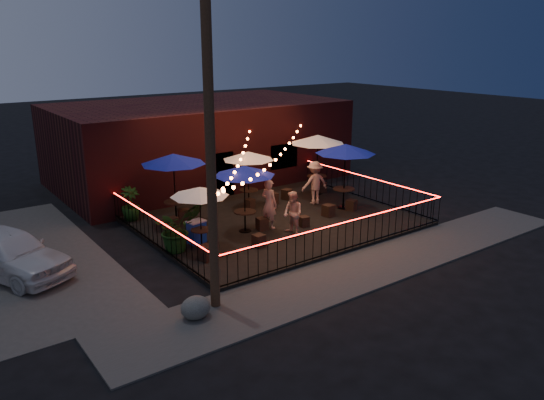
# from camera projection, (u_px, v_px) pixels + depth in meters

# --- Properties ---
(ground) EXTENTS (110.00, 110.00, 0.00)m
(ground) POSITION_uv_depth(u_px,v_px,m) (307.00, 238.00, 19.52)
(ground) COLOR black
(ground) RESTS_ON ground
(patio) EXTENTS (10.00, 8.00, 0.15)m
(patio) POSITION_uv_depth(u_px,v_px,m) (275.00, 222.00, 21.05)
(patio) COLOR black
(patio) RESTS_ON ground
(sidewalk) EXTENTS (18.00, 2.50, 0.05)m
(sidewalk) POSITION_uv_depth(u_px,v_px,m) (372.00, 266.00, 17.00)
(sidewalk) COLOR #3E3C39
(sidewalk) RESTS_ON ground
(brick_building) EXTENTS (14.00, 8.00, 4.00)m
(brick_building) POSITION_uv_depth(u_px,v_px,m) (199.00, 142.00, 27.24)
(brick_building) COLOR #390F11
(brick_building) RESTS_ON ground
(utility_pole) EXTENTS (0.26, 0.26, 8.00)m
(utility_pole) POSITION_uv_depth(u_px,v_px,m) (211.00, 164.00, 13.31)
(utility_pole) COLOR #372616
(utility_pole) RESTS_ON ground
(fence_front) EXTENTS (10.00, 0.04, 1.04)m
(fence_front) POSITION_uv_depth(u_px,v_px,m) (346.00, 236.00, 17.78)
(fence_front) COLOR black
(fence_front) RESTS_ON patio
(fence_left) EXTENTS (0.04, 8.00, 1.04)m
(fence_left) POSITION_uv_depth(u_px,v_px,m) (157.00, 233.00, 18.06)
(fence_left) COLOR black
(fence_left) RESTS_ON patio
(fence_right) EXTENTS (0.04, 8.00, 1.04)m
(fence_right) POSITION_uv_depth(u_px,v_px,m) (365.00, 188.00, 23.70)
(fence_right) COLOR black
(fence_right) RESTS_ON patio
(festoon_lights) EXTENTS (10.02, 8.72, 1.32)m
(festoon_lights) POSITION_uv_depth(u_px,v_px,m) (258.00, 166.00, 19.54)
(festoon_lights) COLOR orange
(festoon_lights) RESTS_ON ground
(cafe_table_0) EXTENTS (2.51, 2.51, 2.17)m
(cafe_table_0) POSITION_uv_depth(u_px,v_px,m) (200.00, 192.00, 17.60)
(cafe_table_0) COLOR black
(cafe_table_0) RESTS_ON patio
(cafe_table_1) EXTENTS (2.76, 2.76, 2.74)m
(cafe_table_1) POSITION_uv_depth(u_px,v_px,m) (173.00, 160.00, 20.02)
(cafe_table_1) COLOR black
(cafe_table_1) RESTS_ON patio
(cafe_table_2) EXTENTS (2.95, 2.95, 2.50)m
(cafe_table_2) POSITION_uv_depth(u_px,v_px,m) (244.00, 172.00, 19.12)
(cafe_table_2) COLOR black
(cafe_table_2) RESTS_ON patio
(cafe_table_3) EXTENTS (2.28, 2.28, 2.39)m
(cafe_table_3) POSITION_uv_depth(u_px,v_px,m) (248.00, 156.00, 22.12)
(cafe_table_3) COLOR black
(cafe_table_3) RESTS_ON patio
(cafe_table_4) EXTENTS (2.58, 2.58, 2.76)m
(cafe_table_4) POSITION_uv_depth(u_px,v_px,m) (345.00, 150.00, 21.81)
(cafe_table_4) COLOR black
(cafe_table_4) RESTS_ON patio
(cafe_table_5) EXTENTS (3.03, 3.03, 2.76)m
(cafe_table_5) POSITION_uv_depth(u_px,v_px,m) (318.00, 140.00, 23.91)
(cafe_table_5) COLOR black
(cafe_table_5) RESTS_ON patio
(bistro_chair_0) EXTENTS (0.52, 0.52, 0.49)m
(bistro_chair_0) POSITION_uv_depth(u_px,v_px,m) (206.00, 253.00, 17.10)
(bistro_chair_0) COLOR black
(bistro_chair_0) RESTS_ON patio
(bistro_chair_1) EXTENTS (0.40, 0.40, 0.44)m
(bistro_chair_1) POSITION_uv_depth(u_px,v_px,m) (259.00, 241.00, 18.22)
(bistro_chair_1) COLOR black
(bistro_chair_1) RESTS_ON patio
(bistro_chair_2) EXTENTS (0.41, 0.41, 0.43)m
(bistro_chair_2) POSITION_uv_depth(u_px,v_px,m) (173.00, 223.00, 20.02)
(bistro_chair_2) COLOR black
(bistro_chair_2) RESTS_ON patio
(bistro_chair_3) EXTENTS (0.54, 0.54, 0.51)m
(bistro_chair_3) POSITION_uv_depth(u_px,v_px,m) (184.00, 216.00, 20.70)
(bistro_chair_3) COLOR black
(bistro_chair_3) RESTS_ON patio
(bistro_chair_4) EXTENTS (0.44, 0.44, 0.46)m
(bistro_chair_4) POSITION_uv_depth(u_px,v_px,m) (262.00, 224.00, 19.88)
(bistro_chair_4) COLOR black
(bistro_chair_4) RESTS_ON patio
(bistro_chair_5) EXTENTS (0.38, 0.38, 0.40)m
(bistro_chair_5) POSITION_uv_depth(u_px,v_px,m) (304.00, 221.00, 20.23)
(bistro_chair_5) COLOR black
(bistro_chair_5) RESTS_ON patio
(bistro_chair_6) EXTENTS (0.43, 0.43, 0.42)m
(bistro_chair_6) POSITION_uv_depth(u_px,v_px,m) (250.00, 204.00, 22.39)
(bistro_chair_6) COLOR black
(bistro_chair_6) RESTS_ON patio
(bistro_chair_7) EXTENTS (0.45, 0.45, 0.48)m
(bistro_chair_7) POSITION_uv_depth(u_px,v_px,m) (272.00, 198.00, 23.07)
(bistro_chair_7) COLOR black
(bistro_chair_7) RESTS_ON patio
(bistro_chair_8) EXTENTS (0.45, 0.45, 0.48)m
(bistro_chair_8) POSITION_uv_depth(u_px,v_px,m) (328.00, 210.00, 21.42)
(bistro_chair_8) COLOR black
(bistro_chair_8) RESTS_ON patio
(bistro_chair_9) EXTENTS (0.48, 0.48, 0.45)m
(bistro_chair_9) POSITION_uv_depth(u_px,v_px,m) (351.00, 205.00, 22.17)
(bistro_chair_9) COLOR black
(bistro_chair_9) RESTS_ON patio
(bistro_chair_10) EXTENTS (0.50, 0.50, 0.46)m
(bistro_chair_10) POSITION_uv_depth(u_px,v_px,m) (287.00, 194.00, 23.72)
(bistro_chair_10) COLOR black
(bistro_chair_10) RESTS_ON patio
(bistro_chair_11) EXTENTS (0.42, 0.42, 0.48)m
(bistro_chair_11) POSITION_uv_depth(u_px,v_px,m) (321.00, 187.00, 24.80)
(bistro_chair_11) COLOR black
(bistro_chair_11) RESTS_ON patio
(patron_a) EXTENTS (0.61, 0.78, 1.89)m
(patron_a) POSITION_uv_depth(u_px,v_px,m) (269.00, 204.00, 19.88)
(patron_a) COLOR tan
(patron_a) RESTS_ON patio
(patron_b) EXTENTS (0.63, 0.80, 1.61)m
(patron_b) POSITION_uv_depth(u_px,v_px,m) (293.00, 213.00, 19.23)
(patron_b) COLOR tan
(patron_b) RESTS_ON patio
(patron_c) EXTENTS (1.31, 0.90, 1.87)m
(patron_c) POSITION_uv_depth(u_px,v_px,m) (315.00, 183.00, 22.90)
(patron_c) COLOR tan
(patron_c) RESTS_ON patio
(potted_shrub_a) EXTENTS (1.75, 1.66, 1.53)m
(potted_shrub_a) POSITION_uv_depth(u_px,v_px,m) (175.00, 229.00, 17.75)
(potted_shrub_a) COLOR #11370B
(potted_shrub_a) RESTS_ON patio
(potted_shrub_b) EXTENTS (0.84, 0.72, 1.35)m
(potted_shrub_b) POSITION_uv_depth(u_px,v_px,m) (193.00, 220.00, 18.94)
(potted_shrub_b) COLOR #13380D
(potted_shrub_b) RESTS_ON patio
(potted_shrub_c) EXTENTS (0.85, 0.85, 1.33)m
(potted_shrub_c) POSITION_uv_depth(u_px,v_px,m) (130.00, 204.00, 20.84)
(potted_shrub_c) COLOR #183F0E
(potted_shrub_c) RESTS_ON patio
(cooler) EXTENTS (0.69, 0.55, 0.82)m
(cooler) POSITION_uv_depth(u_px,v_px,m) (197.00, 232.00, 18.53)
(cooler) COLOR #183FB8
(cooler) RESTS_ON patio
(boulder) EXTENTS (0.91, 0.80, 0.66)m
(boulder) POSITION_uv_depth(u_px,v_px,m) (196.00, 308.00, 13.72)
(boulder) COLOR #494944
(boulder) RESTS_ON ground
(car_white) EXTENTS (3.45, 4.72, 1.49)m
(car_white) POSITION_uv_depth(u_px,v_px,m) (9.00, 253.00, 16.20)
(car_white) COLOR silver
(car_white) RESTS_ON ground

